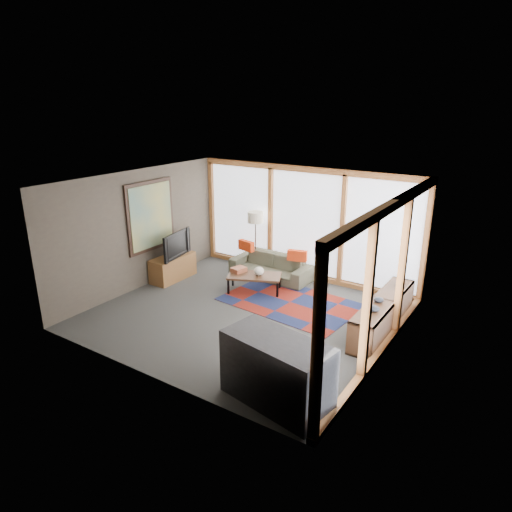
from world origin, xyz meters
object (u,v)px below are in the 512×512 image
Objects in this scene: bar_counter at (277,371)px; floor_lamp at (256,242)px; television at (173,244)px; sofa at (271,266)px; bookshelf at (383,314)px; coffee_table at (254,283)px; tv_console at (173,268)px.

floor_lamp is at bearing 136.36° from bar_counter.
floor_lamp reaches higher than television.
sofa is 3.21m from bookshelf.
coffee_table is at bearing 137.76° from bar_counter.
sofa is at bearing 35.08° from tv_console.
bookshelf is 4.90m from tv_console.
bookshelf is 2.13× the size of tv_console.
tv_console is 1.08× the size of television.
bookshelf is 1.57× the size of bar_counter.
television reaches higher than bar_counter.
sofa is 0.73m from floor_lamp.
bar_counter is at bearing -30.93° from tv_console.
sofa is 0.89m from coffee_table.
tv_console is at bearing 158.91° from bar_counter.
television reaches higher than bookshelf.
tv_console is at bearing -131.70° from floor_lamp.
bookshelf is 2.30× the size of television.
coffee_table is at bearing -57.82° from floor_lamp.
sofa is 4.65m from bar_counter.
bar_counter is at bearing -131.49° from television.
sofa is at bearing 160.82° from bookshelf.
bar_counter is (2.37, -3.04, 0.29)m from coffee_table.
floor_lamp is 0.98× the size of bar_counter.
bar_counter is at bearing -52.08° from coffee_table.
floor_lamp is at bearing 162.50° from sofa.
bar_counter is at bearing -53.48° from floor_lamp.
floor_lamp is 1.30× the size of coffee_table.
floor_lamp is 1.96m from television.
sofa is at bearing 132.27° from bar_counter.
bookshelf is at bearing 2.99° from tv_console.
coffee_table is 1.10× the size of television.
floor_lamp reaches higher than coffee_table.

